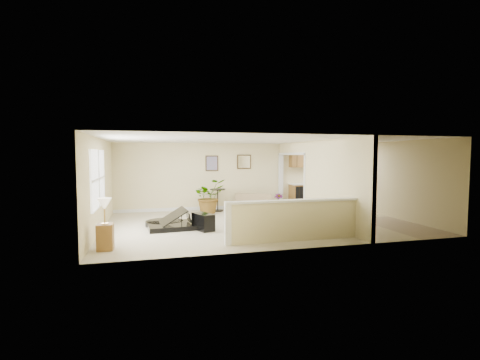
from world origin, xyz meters
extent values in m
plane|color=tan|center=(0.00, 0.00, 0.00)|extent=(9.00, 9.00, 0.00)
cube|color=beige|center=(0.00, 3.00, 1.25)|extent=(9.00, 0.04, 2.50)
cube|color=beige|center=(0.00, -3.00, 1.25)|extent=(9.00, 0.04, 2.50)
cube|color=beige|center=(-4.50, 0.00, 1.25)|extent=(0.04, 6.00, 2.50)
cube|color=beige|center=(4.50, 0.00, 1.25)|extent=(0.04, 6.00, 2.50)
cube|color=silver|center=(0.00, 0.00, 2.50)|extent=(9.00, 6.00, 0.04)
cube|color=tan|center=(3.15, 0.00, 0.00)|extent=(2.70, 6.00, 0.01)
cube|color=beige|center=(1.80, -1.20, 1.25)|extent=(0.12, 3.60, 2.50)
cube|color=beige|center=(1.80, 1.77, 2.30)|extent=(0.12, 2.35, 0.40)
cube|color=beige|center=(0.15, -2.30, 0.47)|extent=(3.30, 0.12, 0.95)
cube|color=silver|center=(0.15, -2.30, 0.96)|extent=(3.40, 0.22, 0.05)
cube|color=silver|center=(-1.50, -2.30, 0.50)|extent=(0.14, 0.14, 1.00)
cube|color=white|center=(-4.49, -0.50, 1.45)|extent=(0.05, 2.15, 1.45)
cube|color=#3B2C15|center=(-0.95, 2.98, 1.75)|extent=(0.48, 0.03, 0.58)
cube|color=#915C78|center=(-0.95, 2.96, 1.75)|extent=(0.40, 0.01, 0.50)
cube|color=#3B2C15|center=(0.30, 2.98, 1.80)|extent=(0.55, 0.03, 0.55)
cube|color=white|center=(0.30, 2.96, 1.80)|extent=(0.46, 0.01, 0.46)
cube|color=olive|center=(3.30, 2.70, 0.45)|extent=(2.30, 0.60, 0.90)
cube|color=silver|center=(3.30, 2.70, 0.92)|extent=(2.36, 0.65, 0.04)
cube|color=black|center=(2.50, 2.69, 0.43)|extent=(0.60, 0.60, 0.84)
cube|color=olive|center=(3.30, 2.82, 1.95)|extent=(2.30, 0.35, 0.75)
cube|color=black|center=(-2.64, -0.12, 0.68)|extent=(1.37, 1.21, 0.26)
cylinder|color=black|center=(-2.77, 0.37, 0.68)|extent=(1.09, 1.09, 0.26)
cube|color=silver|center=(-1.88, -0.12, 0.64)|extent=(0.27, 0.90, 0.02)
cube|color=black|center=(-2.73, -0.03, 0.92)|extent=(1.09, 1.10, 0.60)
cube|color=black|center=(-1.81, -0.58, 0.23)|extent=(0.59, 0.77, 0.46)
cube|color=tan|center=(0.46, 2.34, 0.19)|extent=(1.58, 1.24, 0.39)
cube|color=tan|center=(0.46, 2.65, 0.59)|extent=(1.36, 0.68, 0.41)
cube|color=tan|center=(-0.15, 2.34, 0.46)|extent=(0.45, 0.79, 0.15)
cube|color=tan|center=(1.07, 2.34, 0.46)|extent=(0.45, 0.79, 0.15)
cylinder|color=black|center=(-0.81, 2.55, 0.02)|extent=(0.41, 0.41, 0.03)
cylinder|color=black|center=(-0.81, 2.55, 0.41)|extent=(0.04, 0.04, 0.79)
cylinder|color=black|center=(-0.81, 2.55, 0.80)|extent=(0.57, 0.57, 0.03)
cylinder|color=black|center=(-1.21, 2.16, 0.12)|extent=(0.35, 0.35, 0.24)
imported|color=#1B4C16|center=(-1.21, 2.16, 0.61)|extent=(1.38, 1.30, 1.21)
cylinder|color=black|center=(1.45, 2.28, 0.11)|extent=(0.32, 0.32, 0.22)
imported|color=#1B4C16|center=(1.45, 2.28, 0.31)|extent=(0.44, 0.44, 0.61)
cube|color=olive|center=(-4.15, -2.05, 0.28)|extent=(0.34, 0.34, 0.57)
cylinder|color=#AF863A|center=(-4.15, -2.05, 0.58)|extent=(0.15, 0.15, 0.02)
cylinder|color=#AF863A|center=(-4.15, -2.05, 0.77)|extent=(0.03, 0.03, 0.38)
cone|color=beige|center=(-4.15, -2.05, 1.00)|extent=(0.30, 0.30, 0.25)
camera|label=1|loc=(-3.17, -9.91, 2.03)|focal=26.00mm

